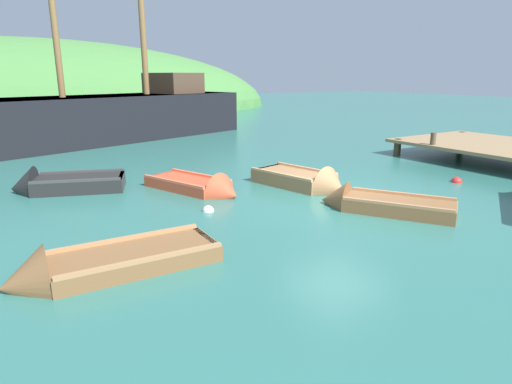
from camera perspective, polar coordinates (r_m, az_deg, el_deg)
ground_plane at (r=11.50m, az=10.91°, el=-1.01°), size 120.00×120.00×0.00m
shore_hill at (r=44.23m, az=-27.76°, el=9.30°), size 47.11×24.66×12.60m
sailing_ship at (r=23.31m, az=-17.85°, el=8.72°), size 16.42×7.97×11.03m
rowboat_portside at (r=7.62m, az=-20.19°, el=-9.47°), size 3.44×1.27×1.13m
rowboat_outer_left at (r=10.82m, az=15.45°, el=-1.77°), size 2.57×3.19×1.04m
rowboat_near_dock at (r=12.15m, az=-7.17°, el=0.43°), size 2.10×3.24×1.08m
rowboat_far at (r=12.56m, az=6.64°, el=1.17°), size 1.84×3.12×1.18m
rowboat_center at (r=13.29m, az=-24.26°, el=0.69°), size 3.22×2.18×1.22m
buoy_red at (r=14.50m, az=24.84°, el=1.19°), size 0.32×0.32×0.32m
buoy_white at (r=10.41m, az=-6.30°, el=-2.52°), size 0.28×0.28×0.28m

